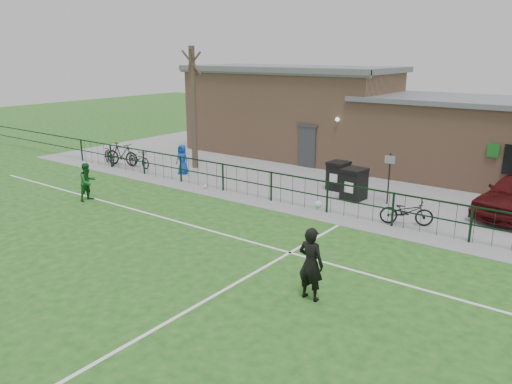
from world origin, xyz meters
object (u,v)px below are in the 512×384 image
Objects in this scene: bare_tree at (193,109)px; wheelie_bin_left at (338,177)px; bicycle_a at (109,155)px; sign_post at (389,179)px; bicycle_b at (122,154)px; spectator_child at (182,159)px; wheelie_bin_right at (354,185)px; outfield_player at (88,182)px; ball_ground at (205,187)px; bicycle_c at (139,159)px; bicycle_e at (406,212)px.

wheelie_bin_left is at bearing 4.36° from bare_tree.
wheelie_bin_left is 12.27m from bicycle_a.
sign_post is 1.01× the size of bicycle_b.
spectator_child is at bearing -162.65° from wheelie_bin_left.
spectator_child is at bearing -173.04° from sign_post.
wheelie_bin_right is 10.56m from outfield_player.
wheelie_bin_left is 0.78× the size of spectator_child.
sign_post is at bearing 19.43° from ball_ground.
wheelie_bin_left is 10.38m from bicycle_c.
spectator_child is 7.38× the size of ball_ground.
wheelie_bin_left is 5.78× the size of ball_ground.
wheelie_bin_left is at bearing -47.56° from outfield_player.
sign_post is 1.11× the size of bicycle_a.
bicycle_a is at bearing -153.15° from bare_tree.
spectator_child reaches higher than bicycle_b.
wheelie_bin_left is 0.95× the size of wheelie_bin_right.
outfield_player is 7.77× the size of ball_ground.
bare_tree is 7.13m from outfield_player.
bare_tree is 3.41× the size of bicycle_e.
bicycle_a is at bearing -174.62° from spectator_child.
bicycle_e is at bearing -9.97° from bare_tree.
sign_post reaches higher than bicycle_b.
wheelie_bin_right reaches higher than ball_ground.
bicycle_a is (-4.16, -2.10, -2.51)m from bare_tree.
bicycle_a reaches higher than ball_ground.
sign_post reaches higher than bicycle_a.
wheelie_bin_right is 0.78× the size of outfield_player.
bicycle_a is (-11.97, -2.70, -0.09)m from wheelie_bin_left.
wheelie_bin_left is 0.66× the size of bicycle_c.
ball_ground is at bearing 70.86° from bicycle_e.
outfield_player reaches higher than bicycle_c.
bicycle_b is at bearing -150.26° from bare_tree.
bicycle_c is 8.80× the size of ball_ground.
outfield_player is (0.11, -5.36, 0.02)m from spectator_child.
wheelie_bin_left reaches higher than bicycle_a.
spectator_child is (-9.88, -1.21, -0.28)m from sign_post.
wheelie_bin_right is 3.25m from bicycle_e.
bare_tree is 10.55m from sign_post.
wheelie_bin_left is 4.82m from bicycle_e.
bare_tree is 4.18× the size of spectator_child.
ball_ground is at bearing -153.76° from wheelie_bin_right.
wheelie_bin_left is 5.73m from ball_ground.
spectator_child reaches higher than bicycle_a.
outfield_player is (4.76, -4.64, 0.26)m from bicycle_a.
bare_tree is 5.08m from ball_ground.
sign_post is 7.69m from ball_ground.
bicycle_c is at bearing -53.61° from bicycle_a.
spectator_child is at bearing 153.50° from ball_ground.
ball_ground is at bearing -160.57° from sign_post.
outfield_player is at bearing -132.28° from wheelie_bin_left.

